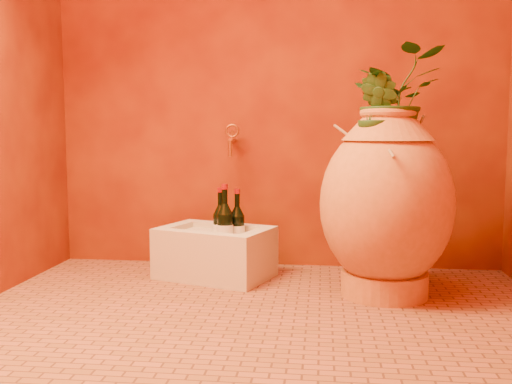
# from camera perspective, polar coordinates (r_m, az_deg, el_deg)

# --- Properties ---
(floor) EXTENTS (2.50, 2.50, 0.00)m
(floor) POSITION_cam_1_polar(r_m,az_deg,el_deg) (2.36, -0.01, -12.79)
(floor) COLOR brown
(floor) RESTS_ON ground
(wall_back) EXTENTS (2.50, 0.02, 2.50)m
(wall_back) POSITION_cam_1_polar(r_m,az_deg,el_deg) (3.27, 2.11, 14.60)
(wall_back) COLOR #5E1305
(wall_back) RESTS_ON ground
(amphora) EXTENTS (0.71, 0.71, 0.87)m
(amphora) POSITION_cam_1_polar(r_m,az_deg,el_deg) (2.69, 12.88, -1.12)
(amphora) COLOR #BE7335
(amphora) RESTS_ON floor
(stone_basin) EXTENTS (0.65, 0.56, 0.26)m
(stone_basin) POSITION_cam_1_polar(r_m,az_deg,el_deg) (3.02, -4.10, -6.16)
(stone_basin) COLOR beige
(stone_basin) RESTS_ON floor
(wine_bottle_a) EXTENTS (0.09, 0.09, 0.35)m
(wine_bottle_a) POSITION_cam_1_polar(r_m,az_deg,el_deg) (2.95, -3.13, -3.60)
(wine_bottle_a) COLOR black
(wine_bottle_a) RESTS_ON stone_basin
(wine_bottle_b) EXTENTS (0.08, 0.08, 0.32)m
(wine_bottle_b) POSITION_cam_1_polar(r_m,az_deg,el_deg) (3.00, -1.89, -3.64)
(wine_bottle_b) COLOR black
(wine_bottle_b) RESTS_ON stone_basin
(wine_bottle_c) EXTENTS (0.08, 0.08, 0.33)m
(wine_bottle_c) POSITION_cam_1_polar(r_m,az_deg,el_deg) (3.03, -3.57, -3.51)
(wine_bottle_c) COLOR black
(wine_bottle_c) RESTS_ON stone_basin
(wall_tap) EXTENTS (0.08, 0.16, 0.18)m
(wall_tap) POSITION_cam_1_polar(r_m,az_deg,el_deg) (3.17, -2.44, 5.35)
(wall_tap) COLOR #AA6A27
(wall_tap) RESTS_ON wall_back
(plant_main) EXTENTS (0.52, 0.48, 0.46)m
(plant_main) POSITION_cam_1_polar(r_m,az_deg,el_deg) (2.71, 13.54, 9.02)
(plant_main) COLOR #1C4117
(plant_main) RESTS_ON amphora
(plant_side) EXTENTS (0.24, 0.25, 0.36)m
(plant_side) POSITION_cam_1_polar(r_m,az_deg,el_deg) (2.60, 12.15, 7.54)
(plant_side) COLOR #1C4117
(plant_side) RESTS_ON amphora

